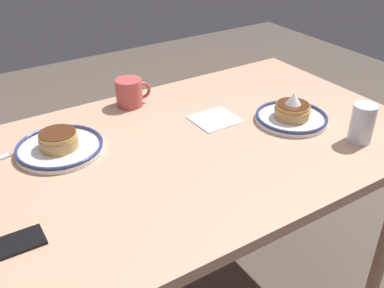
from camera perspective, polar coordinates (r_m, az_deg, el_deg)
The scene contains 7 objects.
dining_table at distance 1.44m, azimuth 0.77°, elevation -2.06°, with size 1.43×0.90×0.76m.
plate_near_main at distance 1.40m, azimuth -16.65°, elevation -0.18°, with size 0.26×0.26×0.06m.
plate_center_pancakes at distance 1.55m, azimuth 12.68°, elevation 3.69°, with size 0.25×0.25×0.10m.
coffee_mug at distance 1.63m, azimuth -8.00°, elevation 6.62°, with size 0.13×0.10×0.10m.
drinking_glass at distance 1.47m, azimuth 20.98°, elevation 2.28°, with size 0.07×0.07×0.12m.
cell_phone at distance 1.10m, azimuth -22.15°, elevation -11.90°, with size 0.14×0.07×0.01m, color black.
paper_napkin at distance 1.53m, azimuth 2.95°, elevation 3.19°, with size 0.15×0.14×0.00m, color white.
Camera 1 is at (0.67, 1.01, 1.46)m, focal length 41.54 mm.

